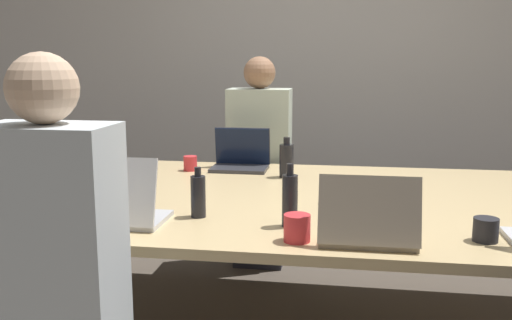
# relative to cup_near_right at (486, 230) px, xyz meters

# --- Properties ---
(curtain_wall) EXTENTS (12.00, 0.06, 2.80)m
(curtain_wall) POSITION_rel_cup_near_right_xyz_m (-0.70, 2.60, 0.64)
(curtain_wall) COLOR #BCB7B2
(curtain_wall) RESTS_ON ground_plane
(conference_table) EXTENTS (3.25, 1.63, 0.72)m
(conference_table) POSITION_rel_cup_near_right_xyz_m (-0.70, 0.57, -0.09)
(conference_table) COLOR #D6B77F
(conference_table) RESTS_ON ground_plane
(cup_near_right) EXTENTS (0.09, 0.09, 0.09)m
(cup_near_right) POSITION_rel_cup_near_right_xyz_m (0.00, 0.00, 0.00)
(cup_near_right) COLOR #232328
(cup_near_right) RESTS_ON conference_table
(laptop_near_midright) EXTENTS (0.34, 0.25, 0.25)m
(laptop_near_midright) POSITION_rel_cup_near_right_xyz_m (-0.41, -0.10, 0.03)
(laptop_near_midright) COLOR gray
(laptop_near_midright) RESTS_ON conference_table
(cup_near_midright) EXTENTS (0.10, 0.10, 0.10)m
(cup_near_midright) POSITION_rel_cup_near_right_xyz_m (-0.66, -0.11, 0.01)
(cup_near_midright) COLOR red
(cup_near_midright) RESTS_ON conference_table
(bottle_near_midright) EXTENTS (0.06, 0.06, 0.25)m
(bottle_near_midright) POSITION_rel_cup_near_right_xyz_m (-0.70, 0.07, 0.06)
(bottle_near_midright) COLOR black
(bottle_near_midright) RESTS_ON conference_table
(laptop_near_left) EXTENTS (0.35, 0.27, 0.27)m
(laptop_near_left) POSITION_rel_cup_near_right_xyz_m (-1.37, -0.01, 0.04)
(laptop_near_left) COLOR silver
(laptop_near_left) RESTS_ON conference_table
(person_near_left) EXTENTS (0.40, 0.24, 1.38)m
(person_near_left) POSITION_rel_cup_near_right_xyz_m (-1.37, -0.51, -0.09)
(person_near_left) COLOR #2D2D38
(person_near_left) RESTS_ON ground_plane
(cup_near_left) EXTENTS (0.09, 0.09, 0.08)m
(cup_near_left) POSITION_rel_cup_near_right_xyz_m (-1.62, 0.05, -0.00)
(cup_near_left) COLOR brown
(cup_near_left) RESTS_ON conference_table
(bottle_near_left) EXTENTS (0.06, 0.06, 0.21)m
(bottle_near_left) POSITION_rel_cup_near_right_xyz_m (-1.09, 0.15, 0.05)
(bottle_near_left) COLOR black
(bottle_near_left) RESTS_ON conference_table
(laptop_far_midleft) EXTENTS (0.33, 0.23, 0.24)m
(laptop_far_midleft) POSITION_rel_cup_near_right_xyz_m (-1.10, 1.19, 0.03)
(laptop_far_midleft) COLOR #333338
(laptop_far_midleft) RESTS_ON conference_table
(person_far_midleft) EXTENTS (0.40, 0.24, 1.38)m
(person_far_midleft) POSITION_rel_cup_near_right_xyz_m (-1.05, 1.58, -0.10)
(person_far_midleft) COLOR #2D2D38
(person_far_midleft) RESTS_ON ground_plane
(cup_far_midleft) EXTENTS (0.08, 0.08, 0.08)m
(cup_far_midleft) POSITION_rel_cup_near_right_xyz_m (-1.38, 1.10, -0.00)
(cup_far_midleft) COLOR red
(cup_far_midleft) RESTS_ON conference_table
(bottle_far_midleft) EXTENTS (0.08, 0.08, 0.22)m
(bottle_far_midleft) POSITION_rel_cup_near_right_xyz_m (-0.81, 1.00, 0.05)
(bottle_far_midleft) COLOR black
(bottle_far_midleft) RESTS_ON conference_table
(stapler) EXTENTS (0.11, 0.15, 0.05)m
(stapler) POSITION_rel_cup_near_right_xyz_m (-0.54, 0.40, -0.02)
(stapler) COLOR black
(stapler) RESTS_ON conference_table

